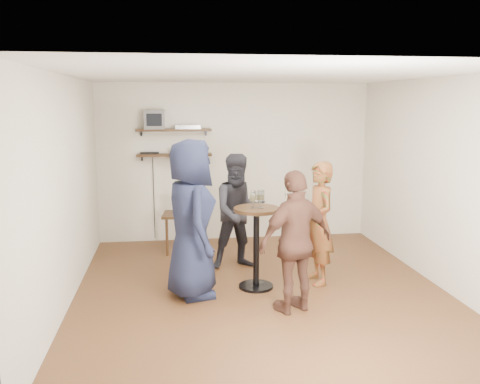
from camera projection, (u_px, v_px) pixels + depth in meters
name	position (u px, v px, depth m)	size (l,w,h in m)	color
room	(262.00, 187.00, 6.03)	(4.58, 5.08, 2.68)	#4F2E19
shelf_upper	(174.00, 130.00, 8.11)	(1.20, 0.25, 0.04)	black
shelf_lower	(174.00, 155.00, 8.18)	(1.20, 0.25, 0.04)	black
crt_monitor	(154.00, 120.00, 8.04)	(0.32, 0.30, 0.30)	#59595B
dvd_deck	(188.00, 127.00, 8.13)	(0.40, 0.24, 0.06)	silver
radio	(178.00, 151.00, 8.18)	(0.22, 0.10, 0.10)	black
power_strip	(150.00, 153.00, 8.17)	(0.30, 0.05, 0.03)	black
side_table	(180.00, 220.00, 7.81)	(0.56, 0.56, 0.61)	black
vase_lilies	(179.00, 195.00, 7.74)	(0.19, 0.19, 0.93)	silver
drinks_table	(256.00, 237.00, 6.25)	(0.56, 0.56, 1.02)	black
wine_glass_fl	(252.00, 198.00, 6.13)	(0.06, 0.06, 0.19)	silver
wine_glass_fr	(261.00, 196.00, 6.14)	(0.07, 0.07, 0.22)	silver
wine_glass_bl	(254.00, 196.00, 6.21)	(0.07, 0.07, 0.20)	silver
wine_glass_br	(259.00, 196.00, 6.17)	(0.07, 0.07, 0.21)	silver
person_plaid	(319.00, 223.00, 6.42)	(0.57, 0.37, 1.57)	red
person_dark	(239.00, 212.00, 7.01)	(0.78, 0.61, 1.60)	black
person_navy	(191.00, 219.00, 5.95)	(0.92, 0.60, 1.88)	#161A32
person_brown	(296.00, 242.00, 5.53)	(0.93, 0.39, 1.58)	#4B2B20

